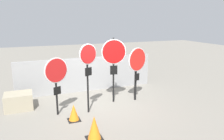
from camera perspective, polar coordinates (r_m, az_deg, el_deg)
The scene contains 9 objects.
ground_plane at distance 8.13m, azimuth -2.53°, elevation -9.48°, with size 40.00×40.00×0.00m, color gray.
fence_back at distance 9.70m, azimuth -6.41°, elevation -1.12°, with size 6.04×0.12×1.50m.
stop_sign_0 at distance 7.21m, azimuth -14.36°, elevation -1.18°, with size 0.76×0.36×1.95m.
stop_sign_1 at distance 7.14m, azimuth -6.28°, elevation 1.99°, with size 0.63×0.29×2.37m.
stop_sign_2 at distance 8.03m, azimuth 0.47°, elevation 3.54°, with size 0.91×0.18×2.47m.
stop_sign_3 at distance 8.38m, azimuth 6.53°, elevation 1.42°, with size 0.86×0.33×2.09m.
traffic_cone_0 at distance 5.98m, azimuth -4.65°, elevation -14.83°, with size 0.43×0.43×0.66m.
traffic_cone_1 at distance 7.09m, azimuth -9.95°, elevation -10.89°, with size 0.38×0.38×0.53m.
storage_crate at distance 8.49m, azimuth -23.20°, elevation -7.48°, with size 0.94×0.77×0.58m.
Camera 1 is at (-2.42, -7.10, 3.13)m, focal length 35.00 mm.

